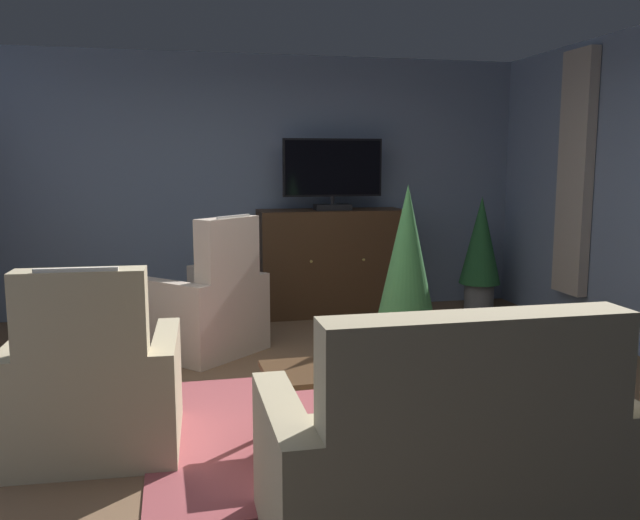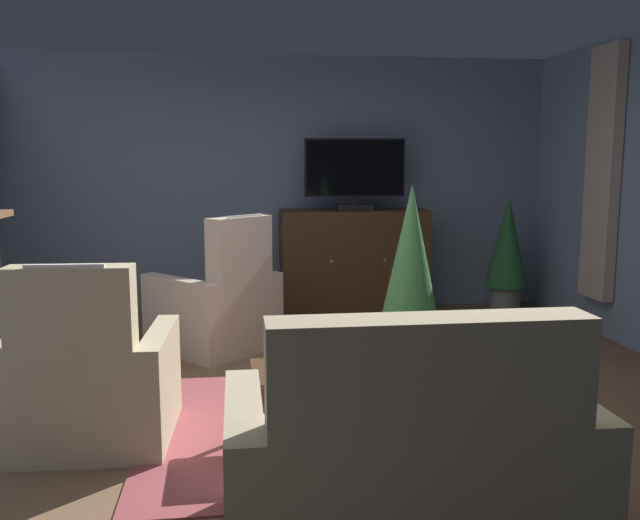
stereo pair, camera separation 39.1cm
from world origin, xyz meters
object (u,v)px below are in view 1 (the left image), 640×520
at_px(tv_cabinet, 331,264).
at_px(potted_plant_leafy_by_curtain, 481,248).
at_px(tv_remote, 400,369).
at_px(folded_newspaper, 378,362).
at_px(armchair_facing_sofa, 95,392).
at_px(armchair_near_window, 204,311).
at_px(television, 333,172).
at_px(cat, 123,369).
at_px(coffee_table, 359,375).
at_px(sofa_floral, 444,466).
at_px(potted_plant_on_hearth_side, 406,277).

distance_m(tv_cabinet, potted_plant_leafy_by_curtain, 1.61).
relative_size(tv_remote, folded_newspaper, 0.57).
xyz_separation_m(tv_cabinet, armchair_facing_sofa, (-2.06, -3.02, -0.19)).
distance_m(armchair_near_window, armchair_facing_sofa, 1.96).
xyz_separation_m(tv_cabinet, television, (0.00, -0.05, 0.96)).
distance_m(television, tv_remote, 3.48).
relative_size(tv_remote, cat, 0.25).
relative_size(tv_cabinet, television, 1.47).
bearing_deg(armchair_near_window, potted_plant_leafy_by_curtain, 18.17).
xyz_separation_m(coffee_table, sofa_floral, (0.07, -1.07, -0.05)).
distance_m(tv_cabinet, cat, 2.76).
relative_size(coffee_table, armchair_facing_sofa, 1.00).
relative_size(coffee_table, tv_remote, 6.41).
bearing_deg(potted_plant_leafy_by_curtain, tv_cabinet, 172.64).
bearing_deg(cat, potted_plant_leafy_by_curtain, 24.69).
bearing_deg(tv_remote, television, -172.80).
bearing_deg(television, cat, -137.91).
xyz_separation_m(coffee_table, armchair_near_window, (-0.78, 2.03, -0.04)).
xyz_separation_m(folded_newspaper, cat, (-1.51, 1.33, -0.35)).
bearing_deg(folded_newspaper, cat, 131.55).
height_order(potted_plant_leafy_by_curtain, cat, potted_plant_leafy_by_curtain).
bearing_deg(television, tv_remote, -97.05).
height_order(tv_remote, sofa_floral, sofa_floral).
bearing_deg(cat, tv_cabinet, 42.92).
xyz_separation_m(television, potted_plant_on_hearth_side, (-0.02, -2.32, -0.69)).
bearing_deg(coffee_table, armchair_near_window, 110.97).
height_order(folded_newspaper, potted_plant_leafy_by_curtain, potted_plant_leafy_by_curtain).
distance_m(television, potted_plant_leafy_by_curtain, 1.79).
bearing_deg(cat, armchair_facing_sofa, -93.23).
distance_m(tv_cabinet, folded_newspaper, 3.22).
distance_m(tv_cabinet, tv_remote, 3.38).
bearing_deg(potted_plant_leafy_by_curtain, potted_plant_on_hearth_side, -126.70).
distance_m(television, armchair_near_window, 2.11).
height_order(television, cat, television).
xyz_separation_m(tv_remote, sofa_floral, (-0.13, -0.93, -0.12)).
bearing_deg(tv_remote, armchair_near_window, -141.60).
bearing_deg(coffee_table, sofa_floral, -86.32).
relative_size(armchair_near_window, potted_plant_leafy_by_curtain, 0.98).
distance_m(coffee_table, armchair_facing_sofa, 1.47).
bearing_deg(television, coffee_table, -100.80).
relative_size(tv_cabinet, sofa_floral, 1.02).
distance_m(television, coffee_table, 3.40).
distance_m(coffee_table, cat, 1.97).
xyz_separation_m(television, armchair_facing_sofa, (-2.06, -2.97, -1.15)).
relative_size(tv_remote, armchair_near_window, 0.14).
xyz_separation_m(tv_cabinet, coffee_table, (-0.60, -3.22, -0.13)).
distance_m(tv_remote, armchair_near_window, 2.38).
bearing_deg(tv_remote, armchair_facing_sofa, -87.25).
height_order(armchair_facing_sofa, cat, armchair_facing_sofa).
xyz_separation_m(television, folded_newspaper, (-0.48, -3.13, -1.03)).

